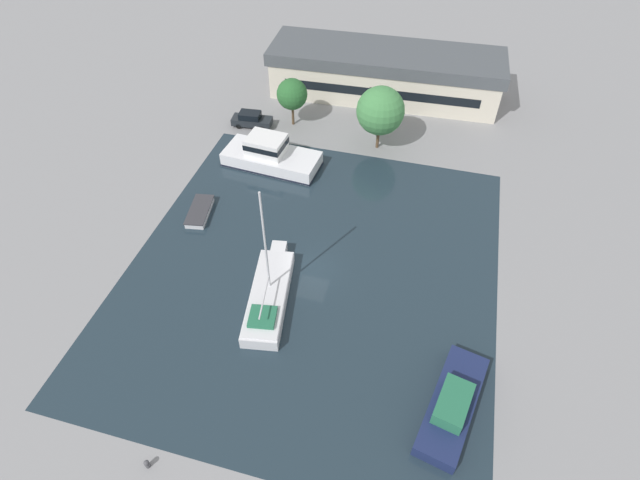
% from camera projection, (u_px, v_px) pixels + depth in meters
% --- Properties ---
extents(ground_plane, '(440.00, 440.00, 0.00)m').
position_uv_depth(ground_plane, '(312.00, 269.00, 41.36)').
color(ground_plane, gray).
extents(water_canal, '(29.81, 33.53, 0.01)m').
position_uv_depth(water_canal, '(312.00, 269.00, 41.36)').
color(water_canal, '#1E2D38').
rests_on(water_canal, ground).
extents(warehouse_building, '(27.63, 9.38, 5.52)m').
position_uv_depth(warehouse_building, '(385.00, 73.00, 59.51)').
color(warehouse_building, beige).
rests_on(warehouse_building, ground).
extents(quay_tree_near_building, '(4.92, 4.92, 6.89)m').
position_uv_depth(quay_tree_near_building, '(380.00, 111.00, 50.43)').
color(quay_tree_near_building, brown).
rests_on(quay_tree_near_building, ground).
extents(quay_tree_by_water, '(3.37, 3.37, 5.41)m').
position_uv_depth(quay_tree_by_water, '(292.00, 94.00, 54.13)').
color(quay_tree_by_water, brown).
rests_on(quay_tree_by_water, ground).
extents(parked_car, '(4.58, 2.12, 1.70)m').
position_uv_depth(parked_car, '(251.00, 119.00, 55.89)').
color(parked_car, '#1E2328').
rests_on(parked_car, ground).
extents(sailboat_moored, '(4.19, 10.26, 10.55)m').
position_uv_depth(sailboat_moored, '(269.00, 294.00, 38.69)').
color(sailboat_moored, silver).
rests_on(sailboat_moored, water_canal).
extents(motor_cruiser, '(10.10, 4.93, 3.19)m').
position_uv_depth(motor_cruiser, '(270.00, 155.00, 50.62)').
color(motor_cruiser, white).
rests_on(motor_cruiser, water_canal).
extents(small_dinghy, '(2.47, 4.47, 0.62)m').
position_uv_depth(small_dinghy, '(200.00, 212.00, 45.89)').
color(small_dinghy, silver).
rests_on(small_dinghy, water_canal).
extents(cabin_boat, '(4.35, 8.51, 2.14)m').
position_uv_depth(cabin_boat, '(452.00, 404.00, 32.21)').
color(cabin_boat, '#19234C').
rests_on(cabin_boat, water_canal).
extents(mooring_bollard, '(0.33, 0.33, 0.69)m').
position_uv_depth(mooring_bollard, '(147.00, 464.00, 29.98)').
color(mooring_bollard, '#47474C').
rests_on(mooring_bollard, ground).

